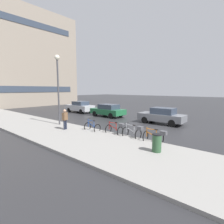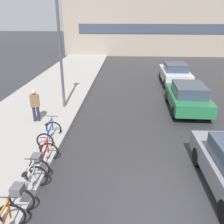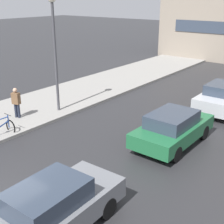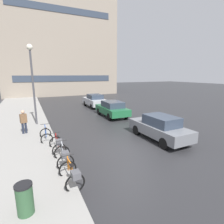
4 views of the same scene
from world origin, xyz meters
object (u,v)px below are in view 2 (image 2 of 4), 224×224
bicycle_second (27,187)px  car_silver (175,73)px  bicycle_farthest (49,134)px  car_green (188,97)px  pedestrian (35,105)px  streetlamp (59,32)px  bicycle_third (43,158)px

bicycle_second → car_silver: size_ratio=0.32×
bicycle_farthest → car_green: size_ratio=0.28×
car_green → pedestrian: (-7.58, -2.34, 0.20)m
car_green → streetlamp: (-6.75, -0.28, 3.33)m
pedestrian → bicycle_farthest: bearing=-56.9°
bicycle_third → pedestrian: size_ratio=0.82×
car_silver → streetlamp: size_ratio=0.70×
car_green → streetlamp: size_ratio=0.69×
bicycle_second → pedestrian: (-1.60, 5.25, 0.47)m
car_green → pedestrian: size_ratio=2.48×
car_green → streetlamp: bearing=-177.6°
bicycle_third → pedestrian: pedestrian is taller
bicycle_second → bicycle_third: size_ratio=0.98×
bicycle_second → pedestrian: pedestrian is taller
pedestrian → bicycle_third: bearing=-67.7°
pedestrian → streetlamp: (0.83, 2.06, 3.13)m
bicycle_third → streetlamp: streetlamp is taller
bicycle_farthest → car_silver: car_silver is taller
streetlamp → bicycle_farthest: bearing=-84.9°
streetlamp → car_silver: bearing=39.5°
streetlamp → bicycle_third: bearing=-82.9°
bicycle_second → bicycle_farthest: (-0.42, 3.45, -0.11)m
bicycle_second → bicycle_third: bearing=91.4°
bicycle_farthest → streetlamp: streetlamp is taller
bicycle_second → pedestrian: 5.51m
car_silver → bicycle_third: bearing=-118.2°
bicycle_farthest → car_green: 7.63m
bicycle_third → streetlamp: size_ratio=0.23×
bicycle_second → bicycle_third: bicycle_second is taller
bicycle_third → streetlamp: (-0.73, 5.86, 3.60)m
bicycle_second → car_silver: bearing=64.6°
streetlamp → bicycle_second: bearing=-84.0°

